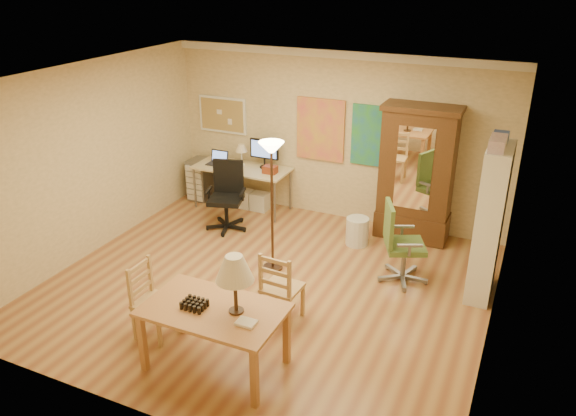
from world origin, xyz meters
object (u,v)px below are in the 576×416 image
at_px(office_chair_black, 227,211).
at_px(office_chair_green, 401,260).
at_px(computer_desk, 245,183).
at_px(armoire, 416,182).
at_px(bookshelf, 489,224).
at_px(dining_table, 221,298).

relative_size(office_chair_black, office_chair_green, 0.98).
relative_size(computer_desk, office_chair_black, 1.50).
bearing_deg(computer_desk, armoire, 1.64).
bearing_deg(bookshelf, armoire, 133.73).
relative_size(dining_table, office_chair_green, 1.30).
xyz_separation_m(dining_table, office_chair_black, (-1.67, 2.94, -0.56)).
distance_m(dining_table, computer_desk, 4.19).
height_order(armoire, bookshelf, armoire).
distance_m(armoire, bookshelf, 1.70).
bearing_deg(computer_desk, bookshelf, -15.81).
distance_m(computer_desk, armoire, 2.90).
distance_m(dining_table, bookshelf, 3.45).
distance_m(dining_table, armoire, 3.99).
xyz_separation_m(office_chair_black, office_chair_green, (2.90, -0.44, 0.00)).
height_order(dining_table, office_chair_green, dining_table).
relative_size(office_chair_green, armoire, 0.54).
height_order(computer_desk, office_chair_black, computer_desk).
height_order(office_chair_black, office_chair_green, office_chair_green).
height_order(computer_desk, office_chair_green, computer_desk).
height_order(dining_table, bookshelf, bookshelf).
distance_m(office_chair_black, armoire, 2.95).
bearing_deg(armoire, office_chair_black, -161.57).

